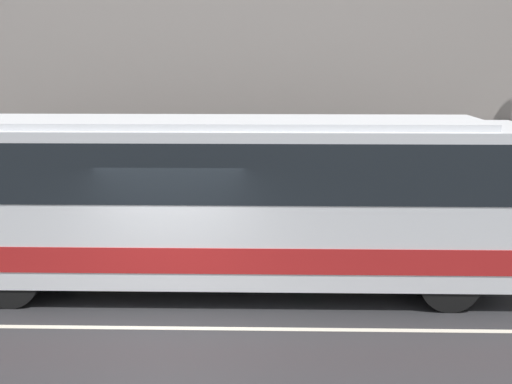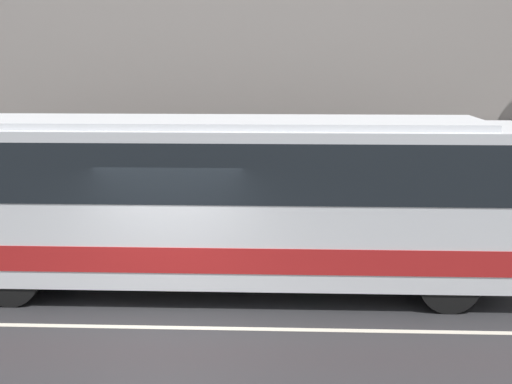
# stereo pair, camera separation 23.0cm
# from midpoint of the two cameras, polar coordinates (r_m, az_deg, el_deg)

# --- Properties ---
(ground_plane) EXTENTS (60.00, 60.00, 0.00)m
(ground_plane) POSITION_cam_midpoint_polar(r_m,az_deg,el_deg) (11.81, -7.85, -10.75)
(ground_plane) COLOR #2D2D30
(sidewalk) EXTENTS (60.00, 2.43, 0.13)m
(sidewalk) POSITION_cam_midpoint_polar(r_m,az_deg,el_deg) (16.70, -4.99, -4.00)
(sidewalk) COLOR #A09E99
(sidewalk) RESTS_ON ground_plane
(lane_stripe) EXTENTS (54.00, 0.14, 0.01)m
(lane_stripe) POSITION_cam_midpoint_polar(r_m,az_deg,el_deg) (11.81, -7.85, -10.73)
(lane_stripe) COLOR beige
(lane_stripe) RESTS_ON ground_plane
(transit_bus) EXTENTS (11.62, 2.61, 3.20)m
(transit_bus) POSITION_cam_midpoint_polar(r_m,az_deg,el_deg) (13.22, -4.17, -0.19)
(transit_bus) COLOR silver
(transit_bus) RESTS_ON ground_plane
(pedestrian_waiting) EXTENTS (0.36, 0.36, 1.71)m
(pedestrian_waiting) POSITION_cam_midpoint_polar(r_m,az_deg,el_deg) (16.09, 3.70, -1.39)
(pedestrian_waiting) COLOR #1E5933
(pedestrian_waiting) RESTS_ON sidewalk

